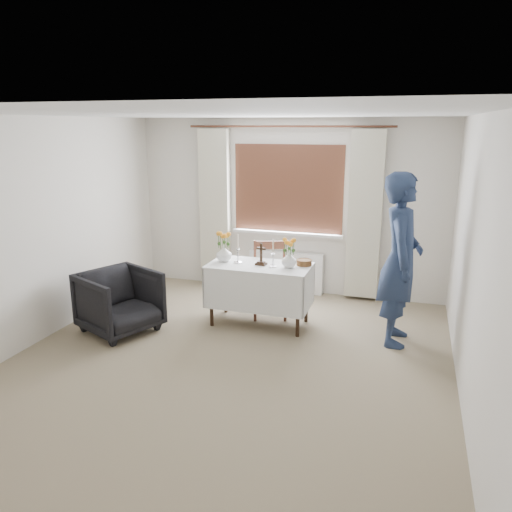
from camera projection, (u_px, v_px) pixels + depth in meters
The scene contains 12 objects.
ground at pixel (228, 362), 5.20m from camera, with size 5.00×5.00×0.00m, color gray.
altar_table at pixel (259, 295), 6.12m from camera, with size 1.24×0.64×0.76m, color white.
wooden_chair at pixel (270, 280), 6.36m from camera, with size 0.44×0.44×0.96m, color brown, non-canonical shape.
armchair at pixel (120, 302), 5.90m from camera, with size 0.79×0.82×0.74m, color black.
person at pixel (400, 260), 5.48m from camera, with size 0.70×0.46×1.93m, color navy.
radiator at pixel (286, 272), 7.35m from camera, with size 1.10×0.10×0.60m, color white.
wooden_cross at pixel (261, 254), 5.99m from camera, with size 0.13×0.09×0.27m, color black, non-canonical shape.
candlestick_left at pixel (238, 249), 6.07m from camera, with size 0.10×0.10×0.36m, color silver, non-canonical shape.
candlestick_right at pixel (273, 253), 5.90m from camera, with size 0.10×0.10×0.33m, color silver, non-canonical shape.
flower_vase_left at pixel (224, 253), 6.16m from camera, with size 0.19×0.19×0.20m, color white.
flower_vase_right at pixel (289, 260), 5.89m from camera, with size 0.18×0.18×0.19m, color white.
wicker_basket at pixel (304, 262), 6.00m from camera, with size 0.18×0.18×0.07m, color brown.
Camera 1 is at (1.72, -4.43, 2.40)m, focal length 35.00 mm.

